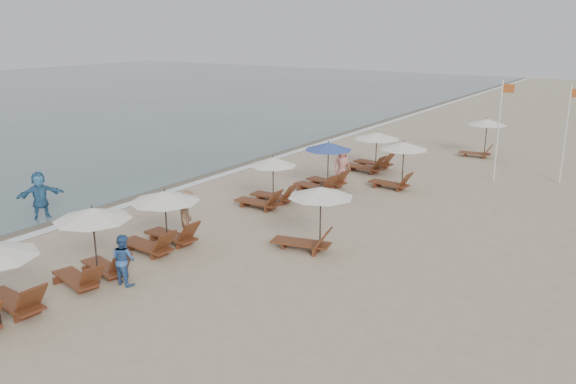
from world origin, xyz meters
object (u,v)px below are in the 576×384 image
Objects in this scene: inland_station_2 at (483,132)px; inland_station_0 at (312,212)px; lounger_station_2 at (161,220)px; lounger_station_4 at (323,167)px; beachgoer_mid_a at (123,260)px; lounger_station_1 at (91,244)px; waterline_walker at (40,195)px; lounger_station_3 at (268,183)px; beachgoer_mid_b at (187,217)px; inland_station_1 at (398,160)px; lounger_station_5 at (372,151)px; beachgoer_far_b at (342,165)px; flag_pole_near at (499,126)px.

inland_station_0 is at bearing -91.45° from inland_station_2.
inland_station_0 reaches higher than lounger_station_2.
lounger_station_2 is at bearing -94.18° from lounger_station_4.
inland_station_2 is 1.66× the size of beachgoer_mid_a.
lounger_station_1 is 3.08m from lounger_station_2.
lounger_station_2 reaches higher than waterline_walker.
lounger_station_4 is at bearing -109.86° from inland_station_2.
lounger_station_3 reaches higher than beachgoer_mid_b.
inland_station_1 is (3.49, 11.71, 0.34)m from lounger_station_2.
lounger_station_3 is at bearing 89.39° from lounger_station_2.
beachgoer_far_b is at bearing -93.51° from lounger_station_5.
beachgoer_mid_b is at bearing -102.47° from inland_station_2.
beachgoer_mid_b is at bearing -92.37° from lounger_station_4.
beachgoer_mid_b is (-0.79, 3.58, 0.18)m from beachgoer_mid_a.
inland_station_2 reaches higher than beachgoer_mid_a.
lounger_station_4 is 8.73m from beachgoer_mid_b.
lounger_station_2 is at bearing -113.82° from flag_pole_near.
waterline_walker is at bearing -116.59° from lounger_station_5.
lounger_station_1 is 1.08m from beachgoer_mid_a.
lounger_station_2 is 1.78× the size of beachgoer_mid_a.
lounger_station_5 is at bearing 84.11° from lounger_station_3.
beachgoer_mid_b is (0.11, 4.00, -0.26)m from lounger_station_1.
inland_station_2 is at bearing 16.02° from beachgoer_far_b.
inland_station_2 is at bearing 70.14° from lounger_station_4.
inland_station_0 is at bearing -50.30° from waterline_walker.
inland_station_1 is at bearing -44.88° from lounger_station_5.
lounger_station_4 reaches higher than lounger_station_2.
lounger_station_2 is 11.43m from beachgoer_far_b.
inland_station_1 and inland_station_2 have the same top height.
lounger_station_3 is 0.90× the size of lounger_station_5.
waterline_walker is (-6.62, 2.80, -0.25)m from lounger_station_1.
lounger_station_2 is at bearing 121.56° from beachgoer_mid_b.
waterline_walker is at bearing -125.54° from lounger_station_4.
lounger_station_4 is at bearing -86.38° from beachgoer_mid_a.
lounger_station_4 is (0.71, 9.66, 0.05)m from lounger_station_2.
inland_station_2 is 0.52× the size of flag_pole_near.
lounger_station_4 is at bearing 79.66° from lounger_station_3.
inland_station_2 is 1.49× the size of beachgoer_far_b.
lounger_station_5 is at bearing -40.54° from beachgoer_mid_b.
lounger_station_1 is 14.48m from beachgoer_far_b.
flag_pole_near is at bearing 78.44° from inland_station_0.
inland_station_0 reaches higher than lounger_station_5.
inland_station_1 is 1.72× the size of beachgoer_mid_a.
lounger_station_4 is at bearing 87.90° from lounger_station_1.
lounger_station_4 is 4.64m from lounger_station_5.
lounger_station_5 is (0.91, 14.29, -0.01)m from lounger_station_2.
lounger_station_1 is 1.00× the size of inland_station_2.
waterline_walker reaches higher than beachgoer_far_b.
lounger_station_1 reaches higher than lounger_station_5.
inland_station_1 is 14.57m from beachgoer_mid_a.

